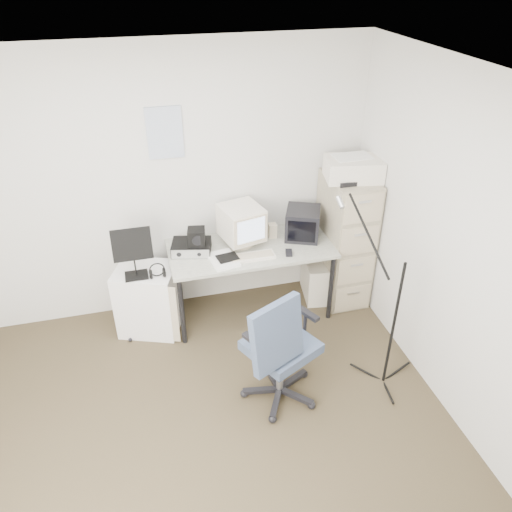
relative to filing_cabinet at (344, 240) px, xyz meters
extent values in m
cube|color=#3D3326|center=(-1.58, -1.48, -0.66)|extent=(3.60, 3.60, 0.01)
cube|color=white|center=(-1.58, -1.48, 1.85)|extent=(3.60, 3.60, 0.01)
cube|color=silver|center=(-1.58, 0.32, 0.60)|extent=(3.60, 0.02, 2.50)
cube|color=silver|center=(0.22, -1.48, 0.60)|extent=(0.02, 3.60, 2.50)
cube|color=white|center=(-1.60, 0.31, 1.10)|extent=(0.30, 0.02, 0.44)
cube|color=tan|center=(0.00, 0.00, 0.00)|extent=(0.40, 0.60, 1.30)
cube|color=white|center=(0.00, -0.02, 0.74)|extent=(0.54, 0.42, 0.19)
cube|color=#BABBAB|center=(-0.95, -0.03, -0.29)|extent=(1.50, 0.70, 0.73)
cube|color=white|center=(-1.01, 0.05, 0.27)|extent=(0.42, 0.43, 0.38)
cube|color=black|center=(-0.43, 0.04, 0.22)|extent=(0.41, 0.42, 0.28)
cube|color=#BDAD91|center=(-0.70, 0.10, 0.15)|extent=(0.08, 0.08, 0.14)
cube|color=white|center=(-0.98, -0.21, 0.09)|extent=(0.40, 0.14, 0.02)
cube|color=black|center=(-0.65, -0.24, 0.09)|extent=(0.08, 0.11, 0.03)
cube|color=black|center=(-1.48, 0.03, 0.13)|extent=(0.39, 0.32, 0.10)
cube|color=black|center=(-1.44, -0.01, 0.25)|extent=(0.17, 0.17, 0.15)
cube|color=white|center=(-1.24, -0.19, 0.09)|extent=(0.27, 0.34, 0.02)
cube|color=white|center=(-0.26, 0.05, -0.44)|extent=(0.26, 0.47, 0.41)
cube|color=#3B4B5E|center=(-1.00, -1.15, -0.12)|extent=(0.82, 0.82, 1.06)
cube|color=white|center=(-1.92, -0.04, -0.33)|extent=(0.64, 0.58, 0.65)
cube|color=black|center=(-1.99, -0.12, 0.24)|extent=(0.34, 0.21, 0.48)
torus|color=black|center=(-1.82, -0.18, 0.05)|extent=(0.15, 0.15, 0.03)
cylinder|color=black|center=(-0.11, -1.22, 0.11)|extent=(0.03, 0.03, 1.53)
camera|label=1|loc=(-1.90, -3.83, 2.44)|focal=35.00mm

